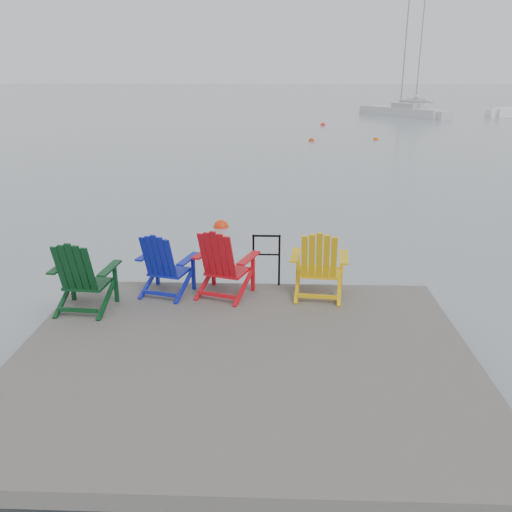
{
  "coord_description": "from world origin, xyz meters",
  "views": [
    {
      "loc": [
        0.4,
        -6.25,
        3.98
      ],
      "look_at": [
        0.05,
        2.95,
        0.85
      ],
      "focal_mm": 38.0,
      "sensor_mm": 36.0,
      "label": 1
    }
  ],
  "objects_px": {
    "handrail": "(266,255)",
    "buoy_a": "(221,227)",
    "buoy_c": "(376,140)",
    "sailboat_near": "(404,112)",
    "chair_red": "(223,262)",
    "sailboat_mid": "(416,106)",
    "chair_yellow": "(319,263)",
    "chair_blue": "(165,263)",
    "chair_green": "(82,275)",
    "buoy_d": "(323,125)",
    "buoy_b": "(312,141)"
  },
  "relations": [
    {
      "from": "sailboat_near",
      "to": "sailboat_mid",
      "type": "relative_size",
      "value": 0.88
    },
    {
      "from": "chair_blue",
      "to": "buoy_c",
      "type": "xyz_separation_m",
      "value": [
        7.95,
        26.16,
        -1.04
      ]
    },
    {
      "from": "chair_blue",
      "to": "sailboat_near",
      "type": "bearing_deg",
      "value": 88.54
    },
    {
      "from": "handrail",
      "to": "sailboat_mid",
      "type": "bearing_deg",
      "value": 74.08
    },
    {
      "from": "chair_blue",
      "to": "chair_red",
      "type": "xyz_separation_m",
      "value": [
        0.96,
        -0.03,
        0.04
      ]
    },
    {
      "from": "chair_red",
      "to": "sailboat_mid",
      "type": "xyz_separation_m",
      "value": [
        16.66,
        56.51,
        -0.73
      ]
    },
    {
      "from": "chair_green",
      "to": "buoy_b",
      "type": "relative_size",
      "value": 3.22
    },
    {
      "from": "buoy_a",
      "to": "buoy_b",
      "type": "bearing_deg",
      "value": 79.54
    },
    {
      "from": "handrail",
      "to": "buoy_b",
      "type": "xyz_separation_m",
      "value": [
        2.28,
        24.95,
        -1.04
      ]
    },
    {
      "from": "chair_yellow",
      "to": "buoy_b",
      "type": "height_order",
      "value": "chair_yellow"
    },
    {
      "from": "handrail",
      "to": "buoy_c",
      "type": "distance_m",
      "value": 26.45
    },
    {
      "from": "chair_yellow",
      "to": "chair_red",
      "type": "bearing_deg",
      "value": -173.42
    },
    {
      "from": "chair_blue",
      "to": "buoy_b",
      "type": "relative_size",
      "value": 3.02
    },
    {
      "from": "chair_red",
      "to": "buoy_c",
      "type": "relative_size",
      "value": 3.55
    },
    {
      "from": "chair_green",
      "to": "sailboat_mid",
      "type": "height_order",
      "value": "sailboat_mid"
    },
    {
      "from": "handrail",
      "to": "buoy_b",
      "type": "relative_size",
      "value": 2.52
    },
    {
      "from": "chair_red",
      "to": "buoy_a",
      "type": "bearing_deg",
      "value": 115.42
    },
    {
      "from": "handrail",
      "to": "buoy_a",
      "type": "relative_size",
      "value": 2.23
    },
    {
      "from": "chair_green",
      "to": "chair_red",
      "type": "height_order",
      "value": "chair_red"
    },
    {
      "from": "handrail",
      "to": "buoy_b",
      "type": "distance_m",
      "value": 25.08
    },
    {
      "from": "chair_red",
      "to": "buoy_d",
      "type": "bearing_deg",
      "value": 102.08
    },
    {
      "from": "chair_yellow",
      "to": "buoy_d",
      "type": "relative_size",
      "value": 2.91
    },
    {
      "from": "buoy_c",
      "to": "buoy_d",
      "type": "height_order",
      "value": "buoy_d"
    },
    {
      "from": "chair_yellow",
      "to": "buoy_a",
      "type": "height_order",
      "value": "chair_yellow"
    },
    {
      "from": "chair_blue",
      "to": "handrail",
      "type": "bearing_deg",
      "value": 32.02
    },
    {
      "from": "sailboat_mid",
      "to": "buoy_c",
      "type": "xyz_separation_m",
      "value": [
        -9.67,
        -30.33,
        -0.35
      ]
    },
    {
      "from": "handrail",
      "to": "chair_blue",
      "type": "height_order",
      "value": "chair_blue"
    },
    {
      "from": "chair_red",
      "to": "chair_yellow",
      "type": "distance_m",
      "value": 1.54
    },
    {
      "from": "buoy_a",
      "to": "chair_green",
      "type": "bearing_deg",
      "value": -102.31
    },
    {
      "from": "sailboat_near",
      "to": "buoy_b",
      "type": "distance_m",
      "value": 22.4
    },
    {
      "from": "handrail",
      "to": "chair_green",
      "type": "bearing_deg",
      "value": -157.21
    },
    {
      "from": "chair_green",
      "to": "chair_red",
      "type": "distance_m",
      "value": 2.18
    },
    {
      "from": "sailboat_near",
      "to": "buoy_d",
      "type": "xyz_separation_m",
      "value": [
        -8.45,
        -9.79,
        -0.35
      ]
    },
    {
      "from": "chair_yellow",
      "to": "buoy_a",
      "type": "distance_m",
      "value": 6.39
    },
    {
      "from": "buoy_a",
      "to": "buoy_c",
      "type": "bearing_deg",
      "value": 69.35
    },
    {
      "from": "handrail",
      "to": "buoy_a",
      "type": "height_order",
      "value": "handrail"
    },
    {
      "from": "sailboat_mid",
      "to": "chair_red",
      "type": "bearing_deg",
      "value": -96.03
    },
    {
      "from": "buoy_c",
      "to": "sailboat_near",
      "type": "bearing_deg",
      "value": 72.97
    },
    {
      "from": "chair_green",
      "to": "sailboat_near",
      "type": "relative_size",
      "value": 0.09
    },
    {
      "from": "buoy_d",
      "to": "sailboat_mid",
      "type": "bearing_deg",
      "value": 59.6
    },
    {
      "from": "sailboat_near",
      "to": "buoy_c",
      "type": "height_order",
      "value": "sailboat_near"
    },
    {
      "from": "sailboat_near",
      "to": "chair_green",
      "type": "bearing_deg",
      "value": -143.91
    },
    {
      "from": "buoy_b",
      "to": "buoy_c",
      "type": "distance_m",
      "value": 4.09
    },
    {
      "from": "chair_red",
      "to": "buoy_b",
      "type": "bearing_deg",
      "value": 102.57
    },
    {
      "from": "chair_red",
      "to": "buoy_a",
      "type": "height_order",
      "value": "chair_red"
    },
    {
      "from": "chair_yellow",
      "to": "chair_blue",
      "type": "bearing_deg",
      "value": -174.17
    },
    {
      "from": "buoy_b",
      "to": "chair_green",
      "type": "bearing_deg",
      "value": -100.93
    },
    {
      "from": "chair_blue",
      "to": "chair_yellow",
      "type": "xyz_separation_m",
      "value": [
        2.5,
        -0.01,
        0.04
      ]
    },
    {
      "from": "handrail",
      "to": "chair_red",
      "type": "relative_size",
      "value": 0.78
    },
    {
      "from": "buoy_a",
      "to": "buoy_d",
      "type": "height_order",
      "value": "buoy_a"
    }
  ]
}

